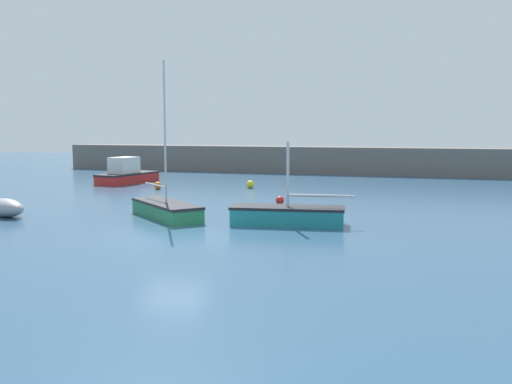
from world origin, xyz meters
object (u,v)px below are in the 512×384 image
Objects in this scene: rowboat_blue_near at (5,208)px; mooring_buoy_yellow at (250,184)px; sailboat_twin_hulled at (288,215)px; mooring_buoy_red at (280,200)px; motorboat_with_cabin at (127,174)px; mooring_buoy_orange at (158,186)px; sailboat_tall_mast at (166,209)px.

mooring_buoy_yellow is at bearing -94.54° from rowboat_blue_near.
sailboat_twin_hulled reaches higher than rowboat_blue_near.
motorboat_with_cabin is at bearing 149.55° from mooring_buoy_red.
rowboat_blue_near is at bearing -97.02° from mooring_buoy_orange.
sailboat_tall_mast is 17.34m from motorboat_with_cabin.
rowboat_blue_near is at bearing -145.78° from mooring_buoy_red.
mooring_buoy_orange is (-5.79, -2.49, -0.01)m from mooring_buoy_yellow.
rowboat_blue_near reaches higher than mooring_buoy_red.
mooring_buoy_orange is at bearing 152.84° from mooring_buoy_red.
sailboat_tall_mast is at bearing -9.27° from sailboat_twin_hulled.
sailboat_tall_mast reaches higher than rowboat_blue_near.
motorboat_with_cabin is at bearing 176.03° from mooring_buoy_yellow.
mooring_buoy_orange reaches higher than mooring_buoy_red.
motorboat_with_cabin is 21.41m from sailboat_twin_hulled.
motorboat_with_cabin is 5.26m from mooring_buoy_orange.
mooring_buoy_orange is (-5.88, 10.95, -0.16)m from sailboat_tall_mast.
sailboat_twin_hulled is at bearing -72.68° from mooring_buoy_red.
sailboat_twin_hulled is 11.51× the size of mooring_buoy_red.
sailboat_tall_mast reaches higher than mooring_buoy_red.
motorboat_with_cabin reaches higher than mooring_buoy_orange.
sailboat_tall_mast is 14.11× the size of mooring_buoy_orange.
mooring_buoy_yellow is (-5.94, 13.65, -0.16)m from sailboat_twin_hulled.
sailboat_tall_mast is at bearing -89.62° from mooring_buoy_yellow.
mooring_buoy_yellow is (-0.09, 13.44, -0.15)m from sailboat_tall_mast.
sailboat_twin_hulled is (13.31, 1.65, -0.00)m from rowboat_blue_near.
sailboat_tall_mast reaches higher than sailboat_twin_hulled.
mooring_buoy_yellow is at bearing 23.26° from mooring_buoy_orange.
mooring_buoy_red is at bearing -61.83° from mooring_buoy_yellow.
sailboat_tall_mast reaches higher than mooring_buoy_orange.
sailboat_tall_mast is (7.46, 1.85, -0.01)m from rowboat_blue_near.
sailboat_tall_mast reaches higher than mooring_buoy_yellow.
sailboat_twin_hulled is at bearing -66.47° from mooring_buoy_yellow.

